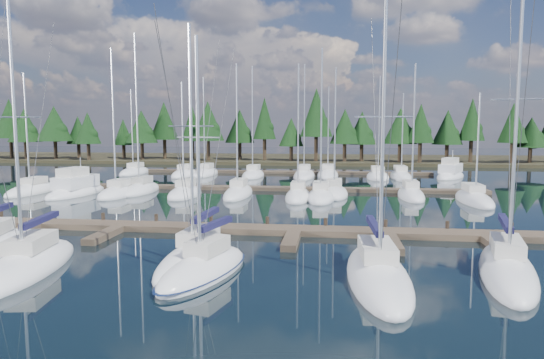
# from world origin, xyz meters

# --- Properties ---
(ground) EXTENTS (260.00, 260.00, 0.00)m
(ground) POSITION_xyz_m (0.00, 30.00, 0.00)
(ground) COLOR black
(ground) RESTS_ON ground
(far_shore) EXTENTS (220.00, 30.00, 0.60)m
(far_shore) POSITION_xyz_m (0.00, 90.00, 0.30)
(far_shore) COLOR #2C2718
(far_shore) RESTS_ON ground
(main_dock) EXTENTS (44.00, 6.13, 0.90)m
(main_dock) POSITION_xyz_m (0.00, 17.36, 0.20)
(main_dock) COLOR brown
(main_dock) RESTS_ON ground
(back_docks) EXTENTS (50.00, 21.80, 0.40)m
(back_docks) POSITION_xyz_m (0.00, 49.58, 0.20)
(back_docks) COLOR brown
(back_docks) RESTS_ON ground
(front_sailboat_2) EXTENTS (4.16, 9.66, 13.65)m
(front_sailboat_2) POSITION_xyz_m (-6.37, 7.87, 0.28)
(front_sailboat_2) COLOR silver
(front_sailboat_2) RESTS_ON ground
(front_sailboat_3) EXTENTS (3.26, 9.34, 12.90)m
(front_sailboat_3) POSITION_xyz_m (1.43, 10.44, 0.28)
(front_sailboat_3) COLOR silver
(front_sailboat_3) RESTS_ON ground
(front_sailboat_4) EXTENTS (4.28, 8.06, 11.95)m
(front_sailboat_4) POSITION_xyz_m (2.41, 8.34, 0.28)
(front_sailboat_4) COLOR silver
(front_sailboat_4) RESTS_ON ground
(front_sailboat_5) EXTENTS (3.19, 10.06, 13.61)m
(front_sailboat_5) POSITION_xyz_m (10.59, 8.47, 0.28)
(front_sailboat_5) COLOR silver
(front_sailboat_5) RESTS_ON ground
(front_sailboat_6) EXTENTS (4.56, 10.12, 15.07)m
(front_sailboat_6) POSITION_xyz_m (16.78, 10.10, 0.30)
(front_sailboat_6) COLOR silver
(front_sailboat_6) RESTS_ON ground
(back_sailboat_rows) EXTENTS (47.95, 32.65, 17.68)m
(back_sailboat_rows) POSITION_xyz_m (-0.05, 45.12, 0.27)
(back_sailboat_rows) COLOR silver
(back_sailboat_rows) RESTS_ON ground
(motor_yacht_left) EXTENTS (3.86, 9.67, 4.73)m
(motor_yacht_left) POSITION_xyz_m (-18.38, 33.82, 0.52)
(motor_yacht_left) COLOR silver
(motor_yacht_left) RESTS_ON ground
(motor_yacht_right) EXTENTS (6.67, 9.68, 4.62)m
(motor_yacht_right) POSITION_xyz_m (24.85, 56.98, 0.51)
(motor_yacht_right) COLOR silver
(motor_yacht_right) RESTS_ON ground
(tree_line) EXTENTS (185.83, 11.82, 13.86)m
(tree_line) POSITION_xyz_m (0.08, 80.11, 7.30)
(tree_line) COLOR black
(tree_line) RESTS_ON far_shore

